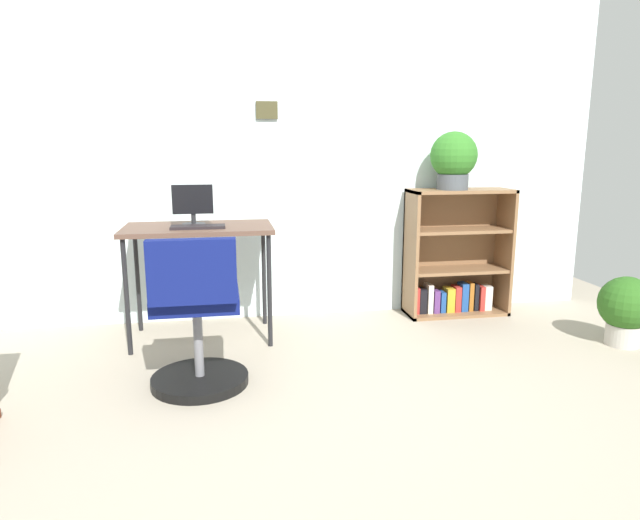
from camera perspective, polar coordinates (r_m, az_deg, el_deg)
name	(u,v)px	position (r m, az deg, el deg)	size (l,w,h in m)	color
ground_plane	(296,477)	(2.32, -2.50, -21.47)	(6.24, 6.24, 0.00)	#A19683
wall_back	(255,158)	(4.08, -6.68, 10.40)	(5.20, 0.12, 2.36)	silver
desk	(199,237)	(3.67, -12.40, 2.35)	(0.95, 0.54, 0.76)	brown
monitor	(193,205)	(3.68, -12.97, 5.58)	(0.26, 0.15, 0.26)	#262628
keyboard	(198,227)	(3.56, -12.47, 3.36)	(0.34, 0.13, 0.02)	black
office_chair	(197,323)	(2.96, -12.58, -6.33)	(0.52, 0.54, 0.84)	black
bookshelf_low	(455,259)	(4.33, 13.70, 0.05)	(0.77, 0.30, 0.95)	brown
potted_plant_on_shelf	(454,159)	(4.17, 13.61, 10.12)	(0.34, 0.34, 0.42)	#474C51
potted_plant_floor	(626,307)	(4.06, 29.01, -4.30)	(0.35, 0.35, 0.45)	#B7B2A8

